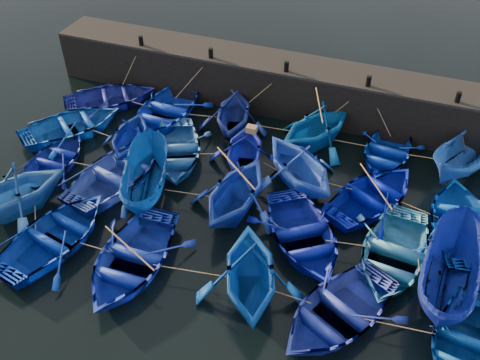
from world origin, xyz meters
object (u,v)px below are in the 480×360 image
(boat_8, at_px, (175,150))
(boat_20, at_px, (13,190))
(boat_13, at_px, (55,160))
(boat_0, at_px, (111,97))
(wooden_crate, at_px, (252,129))

(boat_8, bearing_deg, boat_20, -154.86)
(boat_13, height_order, boat_20, boat_20)
(boat_8, xyz_separation_m, boat_13, (-4.88, -2.49, -0.08))
(boat_20, bearing_deg, boat_0, 125.96)
(boat_0, relative_size, boat_20, 1.08)
(boat_20, bearing_deg, boat_8, 81.63)
(boat_8, relative_size, boat_13, 1.20)
(boat_0, height_order, boat_13, boat_0)
(boat_0, bearing_deg, boat_13, 145.18)
(boat_20, distance_m, wooden_crate, 10.15)
(boat_0, height_order, wooden_crate, wooden_crate)
(boat_0, height_order, boat_20, boat_20)
(boat_20, xyz_separation_m, wooden_crate, (8.10, 6.02, 1.06))
(boat_0, bearing_deg, boat_8, -158.59)
(boat_13, bearing_deg, boat_0, -85.47)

